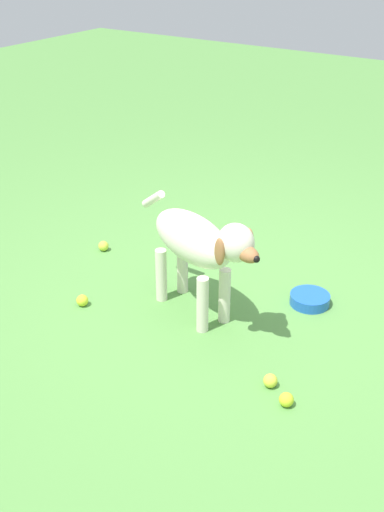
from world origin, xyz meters
The scene contains 7 objects.
ground centered at (0.00, 0.00, 0.00)m, with size 14.00×14.00×0.00m, color #548C42.
dog centered at (0.09, 0.19, 0.43)m, with size 0.91×0.43×0.65m.
tennis_ball_0 centered at (-0.52, 0.51, 0.03)m, with size 0.07×0.07×0.07m, color #D1DE3D.
tennis_ball_1 centered at (-0.63, 0.59, 0.03)m, with size 0.07×0.07×0.07m, color #C5DB2C.
tennis_ball_2 centered at (0.67, 0.47, 0.03)m, with size 0.07×0.07×0.07m, color #D4E431.
tennis_ball_3 centered at (1.00, -0.09, 0.03)m, with size 0.07×0.07×0.07m, color #CCDE3F.
water_bowl centered at (-0.37, -0.24, 0.03)m, with size 0.22×0.22×0.06m, color blue.
Camera 1 is at (-1.49, 2.62, 1.92)m, focal length 44.79 mm.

